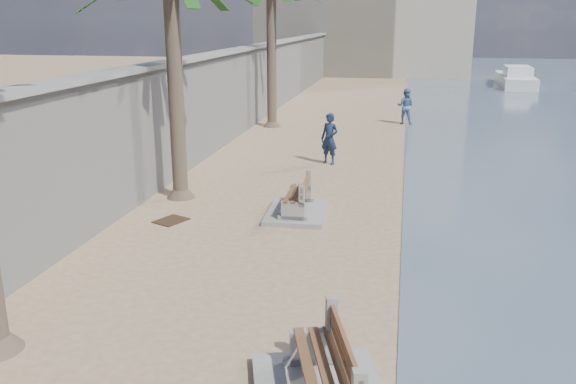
{
  "coord_description": "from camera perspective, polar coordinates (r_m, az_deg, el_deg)",
  "views": [
    {
      "loc": [
        1.91,
        -5.56,
        4.88
      ],
      "look_at": [
        -0.5,
        7.0,
        1.2
      ],
      "focal_mm": 38.0,
      "sensor_mm": 36.0,
      "label": 1
    }
  ],
  "objects": [
    {
      "name": "seawall",
      "position": [
        26.71,
        -4.7,
        9.26
      ],
      "size": [
        0.45,
        70.0,
        3.5
      ],
      "primitive_type": "cube",
      "color": "gray",
      "rests_on": "ground_plane"
    },
    {
      "name": "wall_cap",
      "position": [
        26.56,
        -4.79,
        13.12
      ],
      "size": [
        0.8,
        70.0,
        0.12
      ],
      "primitive_type": "cube",
      "color": "gray",
      "rests_on": "seawall"
    },
    {
      "name": "bench_far",
      "position": [
        15.55,
        0.83,
        -0.72
      ],
      "size": [
        1.58,
        2.23,
        0.9
      ],
      "color": "gray",
      "rests_on": "ground_plane"
    },
    {
      "name": "person_b",
      "position": [
        29.52,
        10.95,
        8.06
      ],
      "size": [
        1.01,
        0.85,
        1.86
      ],
      "primitive_type": "imported",
      "rotation": [
        0.0,
        0.0,
        2.95
      ],
      "color": "#4B6D9C",
      "rests_on": "ground_plane"
    },
    {
      "name": "person_a",
      "position": [
        20.9,
        3.91,
        5.34
      ],
      "size": [
        0.87,
        0.75,
        2.02
      ],
      "primitive_type": "imported",
      "rotation": [
        0.0,
        0.0,
        -0.44
      ],
      "color": "#16223D",
      "rests_on": "ground_plane"
    },
    {
      "name": "bench_near",
      "position": [
        8.07,
        3.33,
        -17.15
      ],
      "size": [
        2.36,
        2.9,
        1.05
      ],
      "color": "gray",
      "rests_on": "ground_plane"
    },
    {
      "name": "debris_c",
      "position": [
        15.42,
        -10.9,
        -2.64
      ],
      "size": [
        0.86,
        0.94,
        0.03
      ],
      "primitive_type": "cube",
      "rotation": [
        0.0,
        0.0,
        1.16
      ],
      "color": "#382616",
      "rests_on": "ground_plane"
    },
    {
      "name": "yacht_far",
      "position": [
        48.69,
        20.47,
        9.71
      ],
      "size": [
        2.51,
        7.98,
        1.5
      ],
      "primitive_type": null,
      "rotation": [
        0.0,
        0.0,
        1.53
      ],
      "color": "silver",
      "rests_on": "bay_water"
    }
  ]
}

